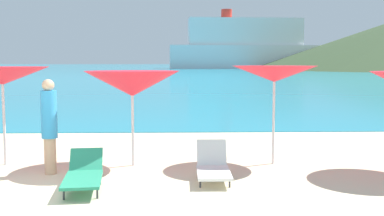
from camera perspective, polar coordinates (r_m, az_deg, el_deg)
name	(u,v)px	position (r m, az deg, el deg)	size (l,w,h in m)	color
ground_plane	(114,126)	(17.79, -9.47, -2.19)	(50.00, 100.00, 0.30)	beige
ocean_water	(173,66)	(234.79, -2.31, 5.09)	(650.00, 440.00, 0.02)	teal
umbrella_3	(2,76)	(10.90, -22.14, 3.64)	(2.17, 2.17, 2.15)	silver
umbrella_4	(132,84)	(10.11, -7.30, 2.95)	(2.18, 2.18, 2.06)	silver
umbrella_5	(274,74)	(10.36, 10.02, 4.10)	(1.93, 1.93, 2.17)	silver
lounge_chair_1	(84,174)	(8.57, -13.08, -7.84)	(0.79, 1.67, 0.61)	#268C66
lounge_chair_5	(213,166)	(9.01, 2.58, -7.11)	(0.63, 1.39, 0.69)	white
beachgoer_0	(49,123)	(9.77, -17.02, -1.79)	(0.32, 0.32, 1.91)	#DBAA84
cruise_ship	(245,46)	(160.81, 6.46, 7.47)	(51.23, 12.27, 19.83)	white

